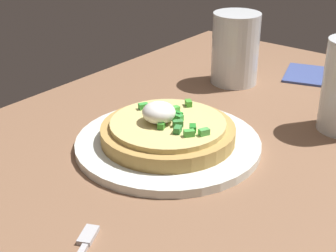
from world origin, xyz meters
TOP-DOWN VIEW (x-y plane):
  - dining_table at (0.00, 0.00)cm, footprint 90.97×72.55cm
  - plate at (5.74, -8.01)cm, footprint 24.36×24.36cm
  - pizza at (5.79, -8.05)cm, footprint 17.60×17.60cm
  - cup_near at (-20.24, -13.91)cm, footprint 8.03×8.03cm
  - napkin at (-31.68, -3.87)cm, footprint 12.74×12.74cm

SIDE VIEW (x-z plane):
  - dining_table at x=0.00cm, z-range 0.00..3.12cm
  - napkin at x=-31.68cm, z-range 3.12..3.52cm
  - plate at x=5.74cm, z-range 3.12..4.24cm
  - pizza at x=5.79cm, z-range 3.02..8.34cm
  - cup_near at x=-20.24cm, z-range 2.52..14.67cm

